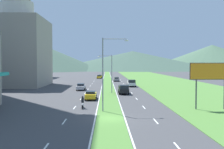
{
  "coord_description": "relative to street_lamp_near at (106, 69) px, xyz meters",
  "views": [
    {
      "loc": [
        -0.4,
        -30.28,
        6.43
      ],
      "look_at": [
        1.36,
        53.9,
        2.96
      ],
      "focal_mm": 41.93,
      "sensor_mm": 36.0,
      "label": 1
    }
  ],
  "objects": [
    {
      "name": "car_4",
      "position": [
        -2.73,
        12.07,
        -4.94
      ],
      "size": [
        2.02,
        4.75,
        1.5
      ],
      "rotation": [
        0.0,
        0.0,
        1.57
      ],
      "color": "yellow",
      "rests_on": "ground_plane"
    },
    {
      "name": "lane_dash_left_6",
      "position": [
        -4.58,
        31.18,
        -5.71
      ],
      "size": [
        0.16,
        2.8,
        0.01
      ],
      "primitive_type": "cube",
      "color": "silver",
      "rests_on": "ground_plane"
    },
    {
      "name": "edge_line_median_right",
      "position": [
        2.27,
        55.36,
        -5.71
      ],
      "size": [
        0.16,
        240.0,
        0.01
      ],
      "primitive_type": "cube",
      "color": "silver",
      "rests_on": "ground_plane"
    },
    {
      "name": "lane_dash_right_3",
      "position": [
        5.62,
        3.27,
        -5.71
      ],
      "size": [
        0.16,
        2.8,
        0.01
      ],
      "primitive_type": "cube",
      "color": "silver",
      "rests_on": "ground_plane"
    },
    {
      "name": "motorcycle_rider",
      "position": [
        -3.33,
        2.55,
        -4.97
      ],
      "size": [
        0.36,
        2.0,
        1.8
      ],
      "rotation": [
        0.0,
        0.0,
        1.57
      ],
      "color": "black",
      "rests_on": "ground_plane"
    },
    {
      "name": "midrise_colored",
      "position": [
        -36.31,
        88.66,
        3.61
      ],
      "size": [
        14.75,
        14.75,
        18.66
      ],
      "primitive_type": "cube",
      "color": "beige",
      "rests_on": "ground_plane"
    },
    {
      "name": "lane_dash_right_6",
      "position": [
        5.62,
        31.18,
        -5.71
      ],
      "size": [
        0.16,
        2.8,
        0.01
      ],
      "primitive_type": "cube",
      "color": "silver",
      "rests_on": "ground_plane"
    },
    {
      "name": "lane_dash_left_2",
      "position": [
        -4.58,
        -6.03,
        -5.71
      ],
      "size": [
        0.16,
        2.8,
        0.01
      ],
      "primitive_type": "cube",
      "color": "silver",
      "rests_on": "ground_plane"
    },
    {
      "name": "pickup_truck_0",
      "position": [
        7.12,
        38.36,
        -4.73
      ],
      "size": [
        2.18,
        5.4,
        2.0
      ],
      "rotation": [
        0.0,
        0.0,
        -1.57
      ],
      "color": "silver",
      "rests_on": "ground_plane"
    },
    {
      "name": "hill_far_left",
      "position": [
        -75.72,
        221.22,
        9.35
      ],
      "size": [
        144.67,
        144.67,
        30.13
      ],
      "primitive_type": "cone",
      "color": "#3D5647",
      "rests_on": "ground_plane"
    },
    {
      "name": "grass_verge_right",
      "position": [
        21.12,
        55.36,
        -5.69
      ],
      "size": [
        24.0,
        240.0,
        0.06
      ],
      "primitive_type": "cube",
      "color": "#518438",
      "rests_on": "ground_plane"
    },
    {
      "name": "car_2",
      "position": [
        -3.12,
        78.12,
        -4.94
      ],
      "size": [
        1.98,
        4.12,
        1.53
      ],
      "rotation": [
        0.0,
        0.0,
        1.57
      ],
      "color": "yellow",
      "rests_on": "ground_plane"
    },
    {
      "name": "ground_plane",
      "position": [
        0.52,
        -4.64,
        -5.72
      ],
      "size": [
        600.0,
        600.0,
        0.0
      ],
      "primitive_type": "plane",
      "color": "#424244"
    },
    {
      "name": "domed_building",
      "position": [
        -27.24,
        41.5,
        8.05
      ],
      "size": [
        19.31,
        19.31,
        33.66
      ],
      "color": "#9E9384",
      "rests_on": "ground_plane"
    },
    {
      "name": "pickup_truck_1",
      "position": [
        3.76,
        20.42,
        -4.73
      ],
      "size": [
        2.18,
        5.4,
        2.0
      ],
      "rotation": [
        0.0,
        0.0,
        -1.57
      ],
      "color": "black",
      "rests_on": "ground_plane"
    },
    {
      "name": "lane_dash_right_5",
      "position": [
        5.62,
        21.88,
        -5.71
      ],
      "size": [
        0.16,
        2.8,
        0.01
      ],
      "primitive_type": "cube",
      "color": "silver",
      "rests_on": "ground_plane"
    },
    {
      "name": "car_3",
      "position": [
        3.75,
        60.14,
        -4.95
      ],
      "size": [
        1.95,
        4.62,
        1.5
      ],
      "rotation": [
        0.0,
        0.0,
        -1.57
      ],
      "color": "slate",
      "rests_on": "ground_plane"
    },
    {
      "name": "lane_dash_left_10",
      "position": [
        -4.58,
        68.4,
        -5.71
      ],
      "size": [
        0.16,
        2.8,
        0.01
      ],
      "primitive_type": "cube",
      "color": "silver",
      "rests_on": "ground_plane"
    },
    {
      "name": "lane_dash_right_2",
      "position": [
        5.62,
        -6.03,
        -5.71
      ],
      "size": [
        0.16,
        2.8,
        0.01
      ],
      "primitive_type": "cube",
      "color": "silver",
      "rests_on": "ground_plane"
    },
    {
      "name": "car_1",
      "position": [
        -2.89,
        84.43,
        -4.98
      ],
      "size": [
        1.9,
        4.18,
        1.43
      ],
      "rotation": [
        0.0,
        0.0,
        1.57
      ],
      "color": "yellow",
      "rests_on": "ground_plane"
    },
    {
      "name": "hill_far_right",
      "position": [
        129.96,
        284.43,
        9.08
      ],
      "size": [
        162.28,
        162.28,
        29.6
      ],
      "primitive_type": "cone",
      "color": "#47664C",
      "rests_on": "ground_plane"
    },
    {
      "name": "lane_dash_right_1",
      "position": [
        5.62,
        -15.34,
        -5.71
      ],
      "size": [
        0.16,
        2.8,
        0.01
      ],
      "primitive_type": "cube",
      "color": "silver",
      "rests_on": "ground_plane"
    },
    {
      "name": "lane_dash_right_9",
      "position": [
        5.62,
        59.1,
        -5.71
      ],
      "size": [
        0.16,
        2.8,
        0.01
      ],
      "primitive_type": "cube",
      "color": "silver",
      "rests_on": "ground_plane"
    },
    {
      "name": "lane_dash_left_4",
      "position": [
        -4.58,
        12.58,
        -5.71
      ],
      "size": [
        0.16,
        2.8,
        0.01
      ],
      "primitive_type": "cube",
      "color": "silver",
      "rests_on": "ground_plane"
    },
    {
      "name": "lane_dash_left_5",
      "position": [
        -4.58,
        21.88,
        -5.71
      ],
      "size": [
        0.16,
        2.8,
        0.01
      ],
      "primitive_type": "cube",
      "color": "silver",
      "rests_on": "ground_plane"
    },
    {
      "name": "street_lamp_mid",
      "position": [
        0.87,
        22.01,
        -0.86
      ],
      "size": [
        3.21,
        0.44,
        8.3
      ],
      "color": "#99999E",
      "rests_on": "ground_plane"
    },
    {
      "name": "lane_dash_right_4",
      "position": [
        5.62,
        12.58,
        -5.71
      ],
      "size": [
        0.16,
        2.8,
        0.01
      ],
      "primitive_type": "cube",
      "color": "silver",
      "rests_on": "ground_plane"
    },
    {
      "name": "lane_dash_right_8",
      "position": [
        5.62,
        49.79,
        -5.71
      ],
      "size": [
        0.16,
        2.8,
        0.01
      ],
      "primitive_type": "cube",
      "color": "silver",
      "rests_on": "ground_plane"
    },
    {
      "name": "street_lamp_near",
      "position": [
        0.0,
        0.0,
        0.0
      ],
      "size": [
        3.54,
        0.28,
        9.89
      ],
      "color": "#99999E",
      "rests_on": "ground_plane"
    },
    {
      "name": "lane_dash_left_3",
      "position": [
        -4.58,
        3.27,
        -5.71
      ],
      "size": [
        0.16,
        2.8,
        0.01
      ],
      "primitive_type": "cube",
      "color": "silver",
      "rests_on": "ground_plane"
    },
    {
      "name": "lane_dash_right_10",
      "position": [
        5.62,
        68.4,
        -5.71
      ],
      "size": [
        0.16,
        2.8,
        0.01
      ],
      "primitive_type": "cube",
      "color": "silver",
      "rests_on": "ground_plane"
    },
    {
      "name": "grass_median",
      "position": [
        0.52,
        55.36,
        -5.69
      ],
      "size": [
        3.2,
        240.0,
        0.06
      ],
      "primitive_type": "cube",
      "color": "#518438",
      "rests_on": "ground_plane"
    },
    {
      "name": "lane_dash_right_7",
      "position": [
        5.62,
        40.49,
        -5.71
      ],
      "size": [
        0.16,
        2.8,
        0.01
      ],
      "primitive_type": "cube",
      "color": "silver",
      "rests_on": "ground_plane"
    },
    {
      "name": "edge_line_median_left",
      "position": [
        -1.23,
        55.36,
        -5.71
      ],
      "size": [
        0.16,
        240.0,
        0.01
      ],
      "primitive_type": "cube",
      "color": "silver",
      "rests_on": "ground_plane"
    },
    {
      "name": "lane_dash_left_8",
      "position": [
        -4.58,
        49.79,
        -5.71
      ],
      "size": [
        0.16,
        2.8,
        0.01
      ],
      "primitive_type": "cube",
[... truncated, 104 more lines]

